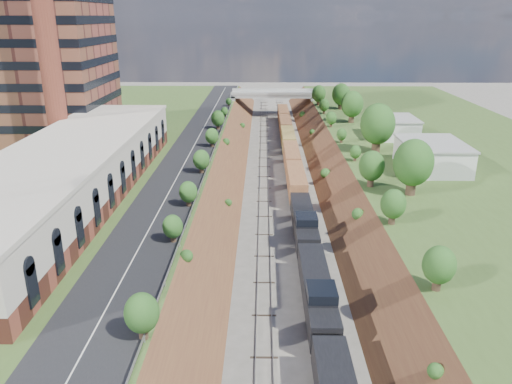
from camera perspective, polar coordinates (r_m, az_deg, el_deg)
The scene contains 16 objects.
platform_left at distance 92.10m, azimuth -18.37°, elevation 2.63°, with size 44.00×180.00×5.00m, color #3D5623.
platform_right at distance 94.06m, azimuth 23.18°, elevation 2.37°, with size 44.00×180.00×5.00m, color #3D5623.
embankment_left at distance 88.14m, azimuth -4.56°, elevation 1.14°, with size 7.07×180.00×7.07m, color brown.
embankment_right at distance 88.82m, azimuth 9.72°, elevation 1.06°, with size 7.07×180.00×7.07m, color brown.
rail_left_track at distance 87.72m, azimuth 0.91°, elevation 1.17°, with size 1.58×180.00×0.18m, color gray.
rail_right_track at distance 87.89m, azimuth 4.31°, elevation 1.16°, with size 1.58×180.00×0.18m, color gray.
road at distance 87.23m, azimuth -7.60°, elevation 4.30°, with size 8.00×180.00×0.10m, color black.
guardrail at distance 86.41m, azimuth -4.93°, elevation 4.60°, with size 0.10×171.00×0.70m.
commercial_building at distance 68.99m, azimuth -20.66°, elevation 2.10°, with size 14.30×62.30×7.00m.
smokestack at distance 86.02m, azimuth -22.85°, elevation 16.28°, with size 3.20×3.20×40.00m, color brown.
overpass at distance 147.08m, azimuth 1.95°, elevation 10.58°, with size 24.50×8.30×7.40m.
white_building_near at distance 82.36m, azimuth 19.46°, elevation 3.84°, with size 9.00×12.00×4.00m, color silver.
white_building_far at distance 102.77m, azimuth 15.47°, elevation 7.08°, with size 8.00×10.00×3.60m, color silver.
tree_right_large at distance 68.77m, azimuth 17.55°, elevation 3.17°, with size 5.25×5.25×7.61m.
tree_left_crest at distance 48.78m, azimuth -9.96°, elevation -5.80°, with size 2.45×2.45×3.55m.
freight_train at distance 86.49m, azimuth 4.37°, elevation 2.45°, with size 2.71×124.41×4.55m.
Camera 1 is at (-2.76, -23.29, 27.62)m, focal length 35.00 mm.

